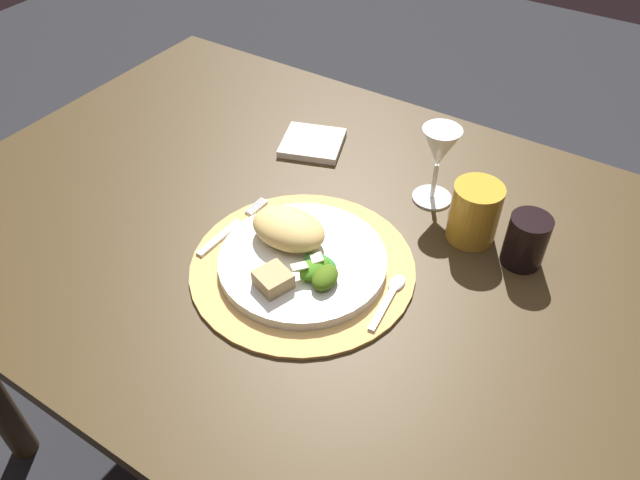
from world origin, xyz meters
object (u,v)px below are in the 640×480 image
fork (230,229)px  spoon (391,293)px  napkin (312,143)px  wine_glass (439,151)px  dinner_plate (303,261)px  dining_table (351,286)px  amber_tumbler (474,213)px  dark_tumbler (526,241)px

fork → spoon: bearing=3.5°
napkin → wine_glass: 0.28m
dinner_plate → spoon: bearing=8.1°
dining_table → dinner_plate: dinner_plate is taller
spoon → amber_tumbler: (0.05, 0.19, 0.04)m
dinner_plate → fork: dinner_plate is taller
spoon → dining_table: bearing=149.5°
dining_table → dark_tumbler: size_ratio=17.17×
dinner_plate → dining_table: bearing=60.4°
amber_tumbler → dark_tumbler: amber_tumbler is taller
wine_glass → amber_tumbler: bearing=-30.8°
dining_table → amber_tumbler: amber_tumbler is taller
wine_glass → amber_tumbler: (0.09, -0.06, -0.05)m
dining_table → dark_tumbler: 0.29m
wine_glass → amber_tumbler: size_ratio=1.42×
spoon → amber_tumbler: 0.20m
fork → napkin: (-0.02, 0.29, -0.00)m
dark_tumbler → spoon: bearing=-127.4°
dining_table → napkin: 0.31m
dinner_plate → napkin: (-0.17, 0.29, -0.01)m
fork → dining_table: bearing=21.8°
dining_table → dark_tumbler: bearing=26.9°
wine_glass → dark_tumbler: 0.20m
amber_tumbler → dinner_plate: bearing=-132.3°
dining_table → napkin: napkin is taller
dark_tumbler → amber_tumbler: bearing=172.9°
fork → dark_tumbler: dark_tumbler is taller
dining_table → amber_tumbler: (0.15, 0.13, 0.14)m
dinner_plate → amber_tumbler: size_ratio=2.59×
napkin → dining_table: bearing=-44.3°
fork → amber_tumbler: amber_tumbler is taller
fork → napkin: napkin is taller
dinner_plate → fork: size_ratio=1.56×
amber_tumbler → dark_tumbler: size_ratio=1.16×
fork → amber_tumbler: size_ratio=1.66×
spoon → dark_tumbler: bearing=52.6°
spoon → wine_glass: (-0.05, 0.24, 0.09)m
fork → dark_tumbler: (0.43, 0.20, 0.03)m
fork → wine_glass: size_ratio=1.17×
napkin → dark_tumbler: 0.46m
dinner_plate → dark_tumbler: 0.34m
dinner_plate → wine_glass: wine_glass is taller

